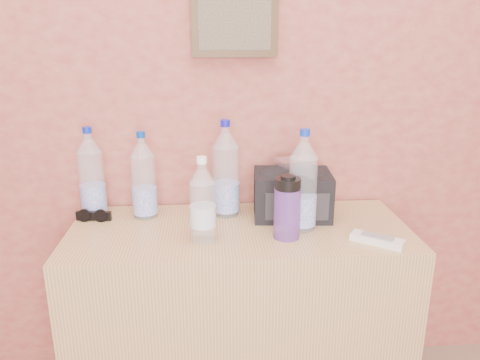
{
  "coord_description": "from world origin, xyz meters",
  "views": [
    {
      "loc": [
        -0.08,
        0.27,
        1.36
      ],
      "look_at": [
        0.02,
        1.71,
        0.9
      ],
      "focal_mm": 35.0,
      "sensor_mm": 36.0,
      "label": 1
    }
  ],
  "objects_px": {
    "pet_large_b": "(144,180)",
    "foil_packet": "(292,162)",
    "ac_remote": "(377,240)",
    "toiletry_bag": "(292,191)",
    "pet_small": "(203,205)",
    "pet_large_d": "(303,186)",
    "pet_large_a": "(92,177)",
    "pet_large_c": "(226,174)",
    "nalgene_bottle": "(287,207)",
    "sunglasses": "(94,216)",
    "dresser": "(239,319)"
  },
  "relations": [
    {
      "from": "pet_large_c",
      "to": "pet_large_d",
      "type": "bearing_deg",
      "value": -30.68
    },
    {
      "from": "nalgene_bottle",
      "to": "toiletry_bag",
      "type": "height_order",
      "value": "nalgene_bottle"
    },
    {
      "from": "pet_small",
      "to": "toiletry_bag",
      "type": "xyz_separation_m",
      "value": [
        0.32,
        0.19,
        -0.03
      ]
    },
    {
      "from": "sunglasses",
      "to": "pet_small",
      "type": "bearing_deg",
      "value": -20.32
    },
    {
      "from": "pet_large_c",
      "to": "ac_remote",
      "type": "bearing_deg",
      "value": -31.58
    },
    {
      "from": "dresser",
      "to": "pet_small",
      "type": "relative_size",
      "value": 4.18
    },
    {
      "from": "dresser",
      "to": "nalgene_bottle",
      "type": "height_order",
      "value": "nalgene_bottle"
    },
    {
      "from": "pet_large_d",
      "to": "pet_large_a",
      "type": "bearing_deg",
      "value": 165.95
    },
    {
      "from": "sunglasses",
      "to": "pet_large_b",
      "type": "bearing_deg",
      "value": 14.57
    },
    {
      "from": "pet_large_a",
      "to": "toiletry_bag",
      "type": "bearing_deg",
      "value": -5.32
    },
    {
      "from": "pet_large_b",
      "to": "nalgene_bottle",
      "type": "xyz_separation_m",
      "value": [
        0.48,
        -0.22,
        -0.03
      ]
    },
    {
      "from": "sunglasses",
      "to": "toiletry_bag",
      "type": "bearing_deg",
      "value": 6.17
    },
    {
      "from": "foil_packet",
      "to": "ac_remote",
      "type": "bearing_deg",
      "value": -50.54
    },
    {
      "from": "pet_large_c",
      "to": "sunglasses",
      "type": "bearing_deg",
      "value": -176.66
    },
    {
      "from": "pet_large_b",
      "to": "pet_large_d",
      "type": "height_order",
      "value": "pet_large_d"
    },
    {
      "from": "pet_large_b",
      "to": "pet_small",
      "type": "height_order",
      "value": "pet_large_b"
    },
    {
      "from": "dresser",
      "to": "sunglasses",
      "type": "relative_size",
      "value": 9.29
    },
    {
      "from": "pet_large_b",
      "to": "foil_packet",
      "type": "bearing_deg",
      "value": -0.83
    },
    {
      "from": "nalgene_bottle",
      "to": "ac_remote",
      "type": "relative_size",
      "value": 1.28
    },
    {
      "from": "pet_large_a",
      "to": "toiletry_bag",
      "type": "height_order",
      "value": "pet_large_a"
    },
    {
      "from": "nalgene_bottle",
      "to": "toiletry_bag",
      "type": "relative_size",
      "value": 0.77
    },
    {
      "from": "nalgene_bottle",
      "to": "toiletry_bag",
      "type": "xyz_separation_m",
      "value": [
        0.05,
        0.19,
        -0.01
      ]
    },
    {
      "from": "pet_large_b",
      "to": "pet_large_c",
      "type": "bearing_deg",
      "value": 0.44
    },
    {
      "from": "dresser",
      "to": "nalgene_bottle",
      "type": "xyz_separation_m",
      "value": [
        0.15,
        -0.09,
        0.46
      ]
    },
    {
      "from": "dresser",
      "to": "toiletry_bag",
      "type": "bearing_deg",
      "value": 26.98
    },
    {
      "from": "pet_large_a",
      "to": "pet_large_b",
      "type": "distance_m",
      "value": 0.19
    },
    {
      "from": "pet_small",
      "to": "toiletry_bag",
      "type": "relative_size",
      "value": 1.02
    },
    {
      "from": "pet_large_b",
      "to": "pet_large_a",
      "type": "bearing_deg",
      "value": 168.93
    },
    {
      "from": "toiletry_bag",
      "to": "foil_packet",
      "type": "height_order",
      "value": "foil_packet"
    },
    {
      "from": "pet_large_d",
      "to": "pet_small",
      "type": "distance_m",
      "value": 0.34
    },
    {
      "from": "pet_large_c",
      "to": "pet_large_d",
      "type": "height_order",
      "value": "pet_large_c"
    },
    {
      "from": "pet_large_b",
      "to": "pet_large_c",
      "type": "xyz_separation_m",
      "value": [
        0.29,
        0.0,
        0.02
      ]
    },
    {
      "from": "dresser",
      "to": "pet_large_b",
      "type": "distance_m",
      "value": 0.61
    },
    {
      "from": "toiletry_bag",
      "to": "pet_large_c",
      "type": "bearing_deg",
      "value": 176.81
    },
    {
      "from": "pet_small",
      "to": "nalgene_bottle",
      "type": "relative_size",
      "value": 1.32
    },
    {
      "from": "sunglasses",
      "to": "foil_packet",
      "type": "height_order",
      "value": "foil_packet"
    },
    {
      "from": "nalgene_bottle",
      "to": "sunglasses",
      "type": "xyz_separation_m",
      "value": [
        -0.66,
        0.19,
        -0.09
      ]
    },
    {
      "from": "pet_large_a",
      "to": "pet_small",
      "type": "bearing_deg",
      "value": -33.0
    },
    {
      "from": "foil_packet",
      "to": "pet_large_d",
      "type": "bearing_deg",
      "value": -85.3
    },
    {
      "from": "pet_large_c",
      "to": "foil_packet",
      "type": "bearing_deg",
      "value": -2.38
    },
    {
      "from": "pet_large_b",
      "to": "pet_small",
      "type": "distance_m",
      "value": 0.31
    },
    {
      "from": "sunglasses",
      "to": "foil_packet",
      "type": "distance_m",
      "value": 0.73
    },
    {
      "from": "pet_large_a",
      "to": "sunglasses",
      "type": "bearing_deg",
      "value": -80.6
    },
    {
      "from": "foil_packet",
      "to": "dresser",
      "type": "bearing_deg",
      "value": -148.27
    },
    {
      "from": "nalgene_bottle",
      "to": "sunglasses",
      "type": "distance_m",
      "value": 0.69
    },
    {
      "from": "dresser",
      "to": "pet_large_a",
      "type": "bearing_deg",
      "value": 162.18
    },
    {
      "from": "pet_large_b",
      "to": "pet_large_d",
      "type": "bearing_deg",
      "value": -15.07
    },
    {
      "from": "pet_small",
      "to": "pet_large_b",
      "type": "bearing_deg",
      "value": 133.37
    },
    {
      "from": "pet_large_d",
      "to": "foil_packet",
      "type": "xyz_separation_m",
      "value": [
        -0.01,
        0.14,
        0.04
      ]
    },
    {
      "from": "pet_large_b",
      "to": "pet_large_d",
      "type": "xyz_separation_m",
      "value": [
        0.54,
        -0.15,
        0.01
      ]
    }
  ]
}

